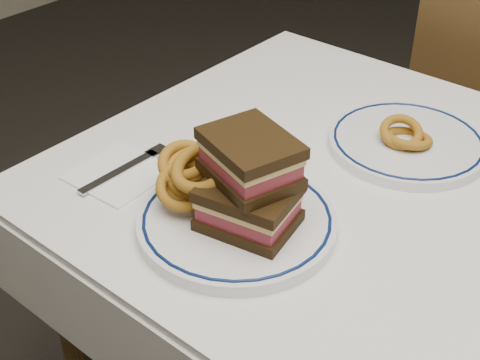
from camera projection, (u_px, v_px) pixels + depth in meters
The scene contains 8 objects.
dining_table at pixel (437, 271), 1.07m from camera, with size 1.27×0.87×0.75m.
main_plate at pixel (237, 221), 0.99m from camera, with size 0.30×0.30×0.02m.
reuben_sandwich at pixel (249, 182), 0.94m from camera, with size 0.16×0.15×0.14m.
onion_rings_main at pixel (196, 177), 1.00m from camera, with size 0.14×0.14×0.11m.
ketchup_ramekin at pixel (258, 172), 1.05m from camera, with size 0.06×0.06×0.04m.
far_plate at pixel (407, 142), 1.17m from camera, with size 0.27×0.27×0.02m.
onion_rings_far at pixel (405, 136), 1.15m from camera, with size 0.10×0.09×0.06m.
napkin_fork at pixel (121, 172), 1.11m from camera, with size 0.15×0.19×0.01m.
Camera 1 is at (0.27, -0.81, 1.38)m, focal length 50.00 mm.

